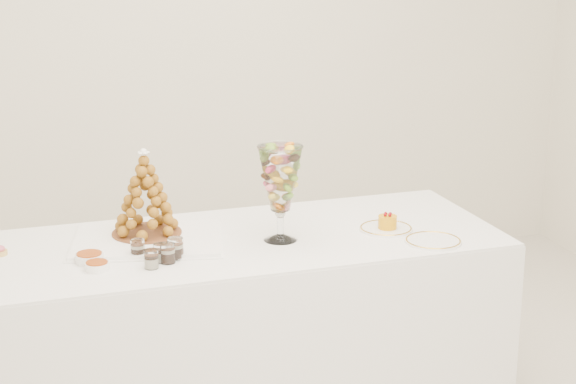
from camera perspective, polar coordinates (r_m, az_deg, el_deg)
name	(u,v)px	position (r m, az deg, el deg)	size (l,w,h in m)	color
buffet_table	(244,330)	(3.79, -2.63, -8.15)	(2.00, 0.87, 0.75)	white
lace_tray	(147,240)	(3.65, -8.35, -2.84)	(0.54, 0.41, 0.02)	white
macaron_vase	(280,180)	(3.57, -0.46, 0.73)	(0.17, 0.17, 0.36)	white
cake_plate	(386,229)	(3.77, 5.83, -2.18)	(0.21, 0.21, 0.01)	white
spare_plate	(433,241)	(3.65, 8.60, -2.90)	(0.21, 0.21, 0.01)	white
verrine_a	(138,249)	(3.48, -8.90, -3.34)	(0.05, 0.05, 0.07)	white
verrine_b	(160,253)	(3.43, -7.57, -3.59)	(0.05, 0.05, 0.07)	white
verrine_c	(175,248)	(3.45, -6.69, -3.34)	(0.06, 0.06, 0.08)	white
verrine_d	(151,259)	(3.37, -8.10, -3.95)	(0.05, 0.05, 0.07)	white
verrine_e	(168,253)	(3.42, -7.15, -3.62)	(0.05, 0.05, 0.07)	white
ramekin_back	(89,258)	(3.47, -11.69, -3.86)	(0.10, 0.10, 0.03)	white
ramekin_front	(97,266)	(3.40, -11.25, -4.34)	(0.08, 0.08, 0.03)	white
croquembouche	(145,193)	(3.65, -8.46, -0.05)	(0.26, 0.26, 0.33)	brown
mousse_cake	(387,222)	(3.75, 5.92, -1.77)	(0.07, 0.07, 0.06)	orange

